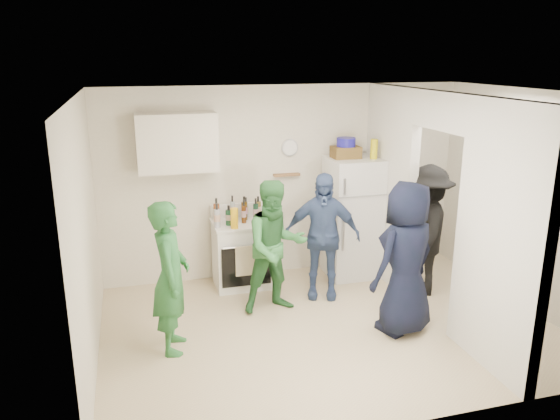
% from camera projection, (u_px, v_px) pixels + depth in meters
% --- Properties ---
extents(floor, '(4.80, 4.80, 0.00)m').
position_uv_depth(floor, '(329.00, 327.00, 5.95)').
color(floor, '#C5B78B').
rests_on(floor, ground).
extents(wall_back, '(4.80, 0.00, 4.80)m').
position_uv_depth(wall_back, '(286.00, 181.00, 7.18)').
color(wall_back, silver).
rests_on(wall_back, floor).
extents(wall_front, '(4.80, 0.00, 4.80)m').
position_uv_depth(wall_front, '(413.00, 281.00, 4.03)').
color(wall_front, silver).
rests_on(wall_front, floor).
extents(wall_left, '(0.00, 3.40, 3.40)m').
position_uv_depth(wall_left, '(86.00, 237.00, 4.99)').
color(wall_left, silver).
rests_on(wall_left, floor).
extents(wall_right, '(0.00, 3.40, 3.40)m').
position_uv_depth(wall_right, '(529.00, 201.00, 6.23)').
color(wall_right, silver).
rests_on(wall_right, floor).
extents(ceiling, '(4.80, 4.80, 0.00)m').
position_uv_depth(ceiling, '(335.00, 93.00, 5.26)').
color(ceiling, white).
rests_on(ceiling, wall_back).
extents(partition_pier_back, '(0.12, 1.20, 2.50)m').
position_uv_depth(partition_pier_back, '(389.00, 186.00, 6.93)').
color(partition_pier_back, silver).
rests_on(partition_pier_back, floor).
extents(partition_pier_front, '(0.12, 1.20, 2.50)m').
position_uv_depth(partition_pier_front, '(500.00, 241.00, 4.90)').
color(partition_pier_front, silver).
rests_on(partition_pier_front, floor).
extents(partition_header, '(0.12, 1.00, 0.40)m').
position_uv_depth(partition_header, '(443.00, 111.00, 5.63)').
color(partition_header, silver).
rests_on(partition_header, partition_pier_back).
extents(stove, '(0.71, 0.59, 0.84)m').
position_uv_depth(stove, '(241.00, 254.00, 6.93)').
color(stove, white).
rests_on(stove, floor).
extents(upper_cabinet, '(0.95, 0.34, 0.70)m').
position_uv_depth(upper_cabinet, '(177.00, 143.00, 6.49)').
color(upper_cabinet, silver).
rests_on(upper_cabinet, wall_back).
extents(fridge, '(0.65, 0.63, 1.58)m').
position_uv_depth(fridge, '(352.00, 218.00, 7.18)').
color(fridge, silver).
rests_on(fridge, floor).
extents(wicker_basket, '(0.35, 0.25, 0.15)m').
position_uv_depth(wicker_basket, '(346.00, 152.00, 6.96)').
color(wicker_basket, brown).
rests_on(wicker_basket, fridge).
extents(blue_bowl, '(0.24, 0.24, 0.11)m').
position_uv_depth(blue_bowl, '(346.00, 142.00, 6.93)').
color(blue_bowl, '#1A1594').
rests_on(blue_bowl, wicker_basket).
extents(yellow_cup_stack_top, '(0.09, 0.09, 0.25)m').
position_uv_depth(yellow_cup_stack_top, '(374.00, 149.00, 6.89)').
color(yellow_cup_stack_top, yellow).
rests_on(yellow_cup_stack_top, fridge).
extents(wall_clock, '(0.22, 0.02, 0.22)m').
position_uv_depth(wall_clock, '(290.00, 148.00, 7.05)').
color(wall_clock, white).
rests_on(wall_clock, wall_back).
extents(spice_shelf, '(0.35, 0.08, 0.03)m').
position_uv_depth(spice_shelf, '(287.00, 175.00, 7.11)').
color(spice_shelf, olive).
rests_on(spice_shelf, wall_back).
extents(nook_window, '(0.03, 0.70, 0.80)m').
position_uv_depth(nook_window, '(519.00, 163.00, 6.30)').
color(nook_window, black).
rests_on(nook_window, wall_right).
extents(nook_window_frame, '(0.04, 0.76, 0.86)m').
position_uv_depth(nook_window_frame, '(518.00, 163.00, 6.29)').
color(nook_window_frame, white).
rests_on(nook_window_frame, wall_right).
extents(nook_valance, '(0.04, 0.82, 0.18)m').
position_uv_depth(nook_valance, '(520.00, 133.00, 6.19)').
color(nook_valance, white).
rests_on(nook_valance, wall_right).
extents(yellow_cup_stack_stove, '(0.09, 0.09, 0.25)m').
position_uv_depth(yellow_cup_stack_stove, '(234.00, 218.00, 6.54)').
color(yellow_cup_stack_stove, yellow).
rests_on(yellow_cup_stack_stove, stove).
extents(red_cup, '(0.09, 0.09, 0.12)m').
position_uv_depth(red_cup, '(262.00, 221.00, 6.67)').
color(red_cup, red).
rests_on(red_cup, stove).
extents(person_green_left, '(0.45, 0.61, 1.54)m').
position_uv_depth(person_green_left, '(171.00, 277.00, 5.31)').
color(person_green_left, '#2D7032').
rests_on(person_green_left, floor).
extents(person_green_center, '(0.80, 0.65, 1.54)m').
position_uv_depth(person_green_center, '(276.00, 247.00, 6.15)').
color(person_green_center, '#377E42').
rests_on(person_green_center, floor).
extents(person_denim, '(0.98, 0.66, 1.55)m').
position_uv_depth(person_denim, '(322.00, 236.00, 6.52)').
color(person_denim, '#3A4A80').
rests_on(person_denim, floor).
extents(person_navy, '(0.94, 0.78, 1.64)m').
position_uv_depth(person_navy, '(406.00, 259.00, 5.66)').
color(person_navy, black).
rests_on(person_navy, floor).
extents(person_nook, '(1.05, 1.20, 1.61)m').
position_uv_depth(person_nook, '(426.00, 230.00, 6.63)').
color(person_nook, black).
rests_on(person_nook, floor).
extents(bottle_a, '(0.08, 0.08, 0.30)m').
position_uv_depth(bottle_a, '(216.00, 210.00, 6.82)').
color(bottle_a, brown).
rests_on(bottle_a, stove).
extents(bottle_b, '(0.08, 0.08, 0.25)m').
position_uv_depth(bottle_b, '(229.00, 215.00, 6.67)').
color(bottle_b, '#18492B').
rests_on(bottle_b, stove).
extents(bottle_c, '(0.06, 0.06, 0.31)m').
position_uv_depth(bottle_c, '(232.00, 208.00, 6.88)').
color(bottle_c, '#A8B4B6').
rests_on(bottle_c, stove).
extents(bottle_d, '(0.06, 0.06, 0.29)m').
position_uv_depth(bottle_d, '(244.00, 211.00, 6.75)').
color(bottle_d, '#542C0E').
rests_on(bottle_d, stove).
extents(bottle_e, '(0.06, 0.06, 0.27)m').
position_uv_depth(bottle_e, '(246.00, 207.00, 6.99)').
color(bottle_e, '#AEB9C1').
rests_on(bottle_e, stove).
extents(bottle_f, '(0.07, 0.07, 0.30)m').
position_uv_depth(bottle_f, '(256.00, 210.00, 6.83)').
color(bottle_f, '#143926').
rests_on(bottle_f, stove).
extents(bottle_g, '(0.07, 0.07, 0.29)m').
position_uv_depth(bottle_g, '(258.00, 207.00, 6.96)').
color(bottle_g, olive).
rests_on(bottle_g, stove).
extents(bottle_h, '(0.08, 0.08, 0.30)m').
position_uv_depth(bottle_h, '(217.00, 215.00, 6.57)').
color(bottle_h, '#9F9FAA').
rests_on(bottle_h, stove).
extents(bottle_i, '(0.08, 0.08, 0.30)m').
position_uv_depth(bottle_i, '(244.00, 208.00, 6.89)').
color(bottle_i, '#553B0E').
rests_on(bottle_i, stove).
extents(bottle_j, '(0.07, 0.07, 0.32)m').
position_uv_depth(bottle_j, '(265.00, 210.00, 6.76)').
color(bottle_j, '#1E581F').
rests_on(bottle_j, stove).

